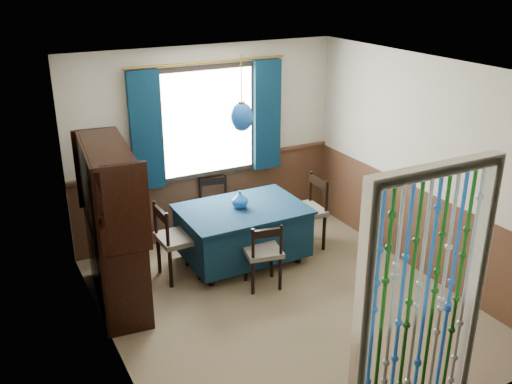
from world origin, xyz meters
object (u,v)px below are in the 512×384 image
bowl_shelf (121,202)px  vase_sideboard (112,209)px  chair_far (216,207)px  chair_left (175,239)px  vase_table (240,200)px  chair_near (263,253)px  pendant_lamp (242,117)px  sideboard (115,250)px  dining_table (243,230)px  chair_right (307,211)px

bowl_shelf → vase_sideboard: bowl_shelf is taller
chair_far → chair_left: bearing=51.5°
chair_left → vase_table: 0.89m
chair_near → pendant_lamp: (0.06, 0.65, 1.39)m
sideboard → bowl_shelf: bearing=-69.9°
vase_table → dining_table: bearing=-53.6°
dining_table → sideboard: bearing=-174.1°
chair_near → vase_table: 0.77m
chair_near → bowl_shelf: size_ratio=3.80×
chair_near → vase_sideboard: 1.71m
dining_table → chair_right: bearing=-1.4°
chair_right → pendant_lamp: size_ratio=1.10×
vase_table → chair_far: bearing=91.1°
dining_table → chair_right: (0.90, -0.02, 0.08)m
pendant_lamp → vase_table: bearing=126.4°
chair_left → bowl_shelf: (-0.67, -0.42, 0.74)m
chair_far → sideboard: bearing=40.5°
bowl_shelf → dining_table: bearing=14.9°
chair_left → vase_table: bearing=89.1°
sideboard → vase_sideboard: 0.44m
chair_left → chair_right: bearing=87.0°
dining_table → chair_far: (-0.03, 0.71, 0.03)m
pendant_lamp → bowl_shelf: (-1.52, -0.41, -0.59)m
chair_near → chair_left: (-0.79, 0.66, 0.06)m
chair_near → sideboard: sideboard is taller
chair_left → sideboard: size_ratio=0.52×
chair_left → sideboard: sideboard is taller
chair_far → vase_table: (0.01, -0.69, 0.36)m
chair_right → vase_sideboard: (-2.42, 0.07, 0.49)m
chair_right → sideboard: bearing=95.3°
chair_far → pendant_lamp: pendant_lamp is taller
chair_right → bowl_shelf: size_ratio=4.43×
chair_near → chair_right: chair_right is taller
sideboard → chair_left: bearing=19.9°
dining_table → bowl_shelf: (-1.52, -0.41, 0.81)m
chair_far → chair_left: size_ratio=0.92×
dining_table → chair_near: 0.65m
chair_left → vase_table: size_ratio=4.77×
bowl_shelf → sideboard: bearing=104.1°
chair_far → pendant_lamp: size_ratio=0.99×
chair_far → vase_sideboard: size_ratio=4.05×
chair_right → pendant_lamp: (-0.90, 0.02, 1.32)m
chair_near → chair_left: bearing=151.3°
chair_left → bowl_shelf: bearing=-59.8°
dining_table → chair_left: 0.85m
chair_left → pendant_lamp: 1.58m
vase_table → vase_sideboard: 1.51m
chair_right → bowl_shelf: 2.56m
bowl_shelf → vase_sideboard: 0.52m
chair_near → vase_table: size_ratio=4.17×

